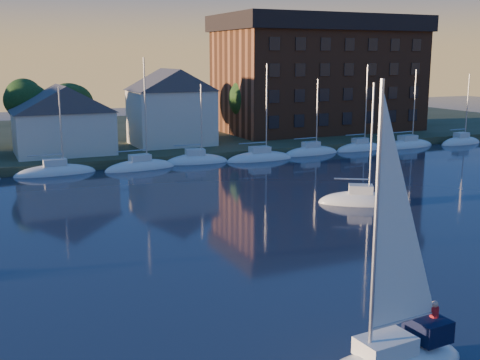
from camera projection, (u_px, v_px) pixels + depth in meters
shoreline_land at (88, 140)px, 90.15m from camera, size 160.00×50.00×2.00m
wooden_dock at (125, 165)px, 69.66m from camera, size 120.00×3.00×1.00m
clubhouse_centre at (63, 119)px, 70.64m from camera, size 11.55×8.40×8.08m
clubhouse_east at (171, 106)px, 77.93m from camera, size 10.50×8.40×9.80m
condo_block at (319, 73)px, 93.03m from camera, size 31.00×17.00×17.40m
tree_line at (118, 96)px, 78.82m from camera, size 93.40×5.40×8.90m
moored_fleet at (166, 166)px, 68.59m from camera, size 95.50×2.40×12.05m
drifting_sailboat_right at (360, 203)px, 51.21m from camera, size 7.30×5.79×11.33m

